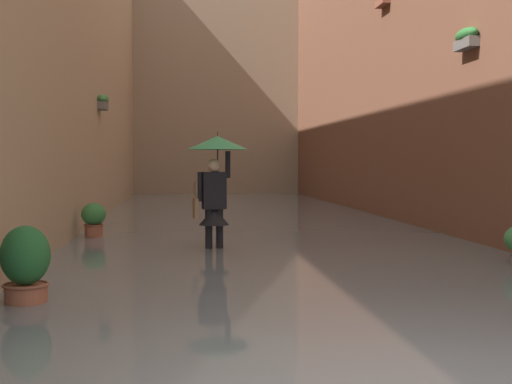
{
  "coord_description": "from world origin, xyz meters",
  "views": [
    {
      "loc": [
        1.58,
        3.68,
        1.61
      ],
      "look_at": [
        0.41,
        -6.75,
        1.12
      ],
      "focal_mm": 47.53,
      "sensor_mm": 36.0,
      "label": 1
    }
  ],
  "objects": [
    {
      "name": "flood_water",
      "position": [
        0.0,
        -12.8,
        0.08
      ],
      "size": [
        7.92,
        31.59,
        0.16
      ],
      "primitive_type": "cube",
      "color": "slate",
      "rests_on": "ground_plane"
    },
    {
      "name": "building_facade_far",
      "position": [
        0.0,
        -26.49,
        4.43
      ],
      "size": [
        10.72,
        1.8,
        8.87
      ],
      "primitive_type": "cube",
      "color": "gray",
      "rests_on": "ground_plane"
    },
    {
      "name": "potted_plant_far_right",
      "position": [
        3.21,
        -9.33,
        0.46
      ],
      "size": [
        0.46,
        0.46,
        0.8
      ],
      "color": "#9E563D",
      "rests_on": "ground_plane"
    },
    {
      "name": "person_wading",
      "position": [
        1.0,
        -7.38,
        1.44
      ],
      "size": [
        1.01,
        1.01,
        2.07
      ],
      "color": "#4C4233",
      "rests_on": "ground_plane"
    },
    {
      "name": "potted_plant_near_right",
      "position": [
        3.15,
        -3.36,
        0.5
      ],
      "size": [
        0.5,
        0.5,
        0.95
      ],
      "color": "#9E563D",
      "rests_on": "ground_plane"
    },
    {
      "name": "ground_plane",
      "position": [
        0.0,
        -12.8,
        0.0
      ],
      "size": [
        63.99,
        63.99,
        0.0
      ],
      "primitive_type": "plane",
      "color": "slate"
    }
  ]
}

